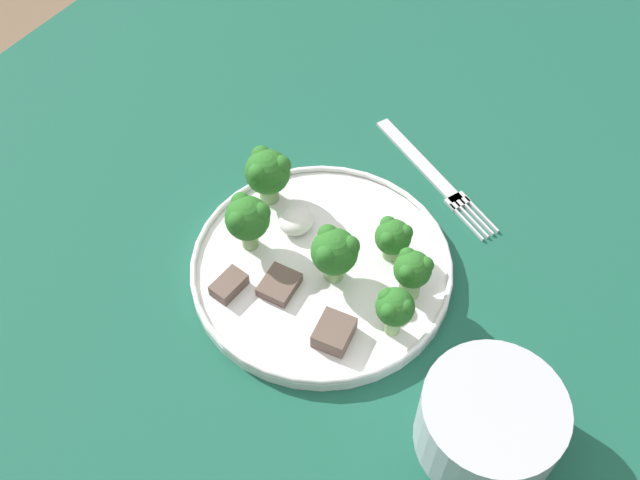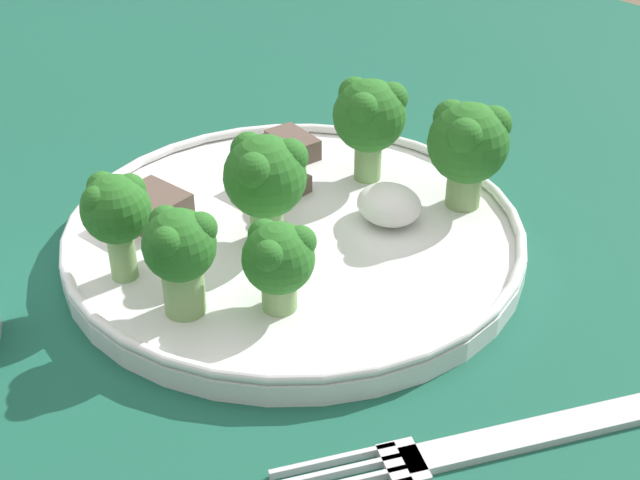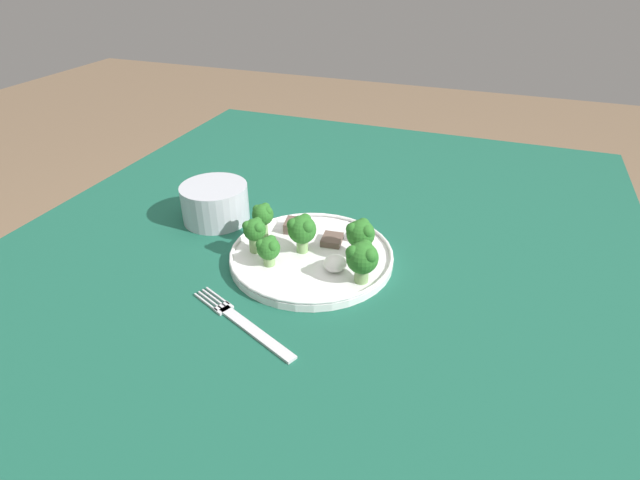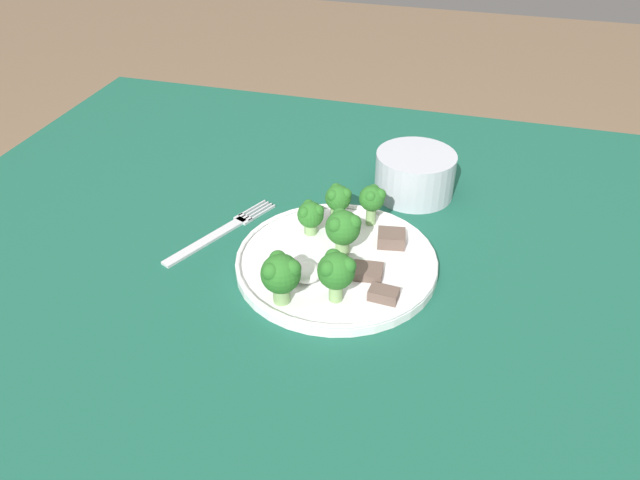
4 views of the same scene
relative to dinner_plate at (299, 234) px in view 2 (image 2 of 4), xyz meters
name	(u,v)px [view 2 (image 2 of 4)]	position (x,y,z in m)	size (l,w,h in m)	color
table	(273,342)	(0.02, 0.00, -0.09)	(1.31, 1.06, 0.73)	#195642
dinner_plate	(299,234)	(0.00, 0.00, 0.00)	(0.26, 0.26, 0.02)	white
fork	(501,441)	(-0.18, 0.03, -0.01)	(0.10, 0.19, 0.00)	silver
broccoli_floret_near_rim_left	(265,176)	(0.00, 0.02, 0.04)	(0.05, 0.05, 0.06)	#7FA866
broccoli_floret_center_left	(115,210)	(0.03, 0.10, 0.04)	(0.04, 0.04, 0.06)	#7FA866
broccoli_floret_back_left	(369,115)	(0.02, -0.07, 0.05)	(0.05, 0.04, 0.07)	#7FA866
broccoli_floret_front_left	(468,143)	(-0.04, -0.09, 0.04)	(0.05, 0.05, 0.06)	#7FA866
broccoli_floret_center_back	(278,258)	(-0.05, 0.05, 0.03)	(0.04, 0.04, 0.05)	#7FA866
broccoli_floret_mid_cluster	(180,250)	(-0.02, 0.09, 0.04)	(0.04, 0.04, 0.06)	#7FA866
meat_slice_front_slice	(272,183)	(0.04, -0.02, 0.01)	(0.04, 0.04, 0.01)	brown
meat_slice_middle_slice	(153,208)	(0.06, 0.06, 0.01)	(0.04, 0.04, 0.02)	brown
meat_slice_rear_slice	(293,145)	(0.07, -0.06, 0.01)	(0.04, 0.02, 0.01)	brown
sauce_dollop	(389,204)	(-0.03, -0.05, 0.01)	(0.04, 0.04, 0.02)	white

